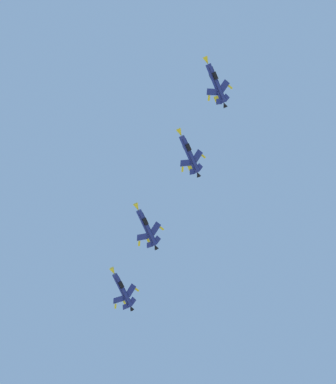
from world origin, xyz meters
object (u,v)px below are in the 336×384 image
Objects in this scene: fighter_jet_lead at (216,83)px; fighter_jet_right_wing at (146,227)px; fighter_jet_left_wing at (189,153)px; fighter_jet_left_outer at (122,290)px.

fighter_jet_lead is 1.00× the size of fighter_jet_right_wing.
fighter_jet_left_outer is at bearing -40.82° from fighter_jet_left_wing.
fighter_jet_left_outer is (-10.56, 20.95, 2.84)m from fighter_jet_right_wing.
fighter_jet_lead is at bearing 133.81° from fighter_jet_left_wing.
fighter_jet_lead is 22.29m from fighter_jet_left_wing.
fighter_jet_lead is 71.29m from fighter_jet_left_outer.
fighter_jet_left_wing is at bearing -46.19° from fighter_jet_lead.
fighter_jet_left_wing is (-9.98, 19.92, -0.73)m from fighter_jet_lead.
fighter_jet_right_wing is (-25.41, 40.58, -3.81)m from fighter_jet_lead.
fighter_jet_lead is 1.00× the size of fighter_jet_left_outer.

